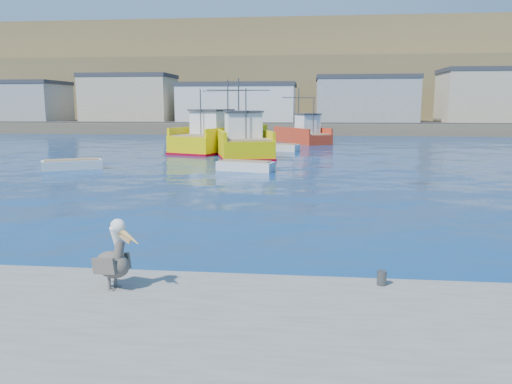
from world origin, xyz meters
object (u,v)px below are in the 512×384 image
boat_orange (303,134)px  pelican (114,259)px  trawler_yellow_a (220,139)px  trawler_yellow_b (241,142)px  skiff_mid (246,167)px  skiff_left (72,165)px  skiff_extra (279,148)px

boat_orange → pelican: size_ratio=5.71×
trawler_yellow_a → trawler_yellow_b: size_ratio=1.05×
trawler_yellow_a → boat_orange: 12.63m
trawler_yellow_a → trawler_yellow_b: trawler_yellow_a is taller
trawler_yellow_a → skiff_mid: trawler_yellow_a is taller
trawler_yellow_b → skiff_mid: 10.70m
trawler_yellow_b → boat_orange: bearing=70.3°
trawler_yellow_b → skiff_left: 14.72m
trawler_yellow_a → skiff_extra: trawler_yellow_a is taller
skiff_left → boat_orange: bearing=59.5°
trawler_yellow_a → pelican: 37.41m
boat_orange → skiff_mid: bearing=-97.7°
skiff_extra → trawler_yellow_b: bearing=-125.1°
trawler_yellow_b → skiff_left: trawler_yellow_b is taller
trawler_yellow_b → pelican: 33.06m
trawler_yellow_b → skiff_extra: trawler_yellow_b is taller
skiff_left → trawler_yellow_b: bearing=48.3°
trawler_yellow_b → skiff_left: (-9.78, -10.98, -0.80)m
skiff_mid → pelican: pelican is taller
pelican → skiff_left: bearing=118.1°
trawler_yellow_a → trawler_yellow_b: (2.53, -4.14, -0.03)m
skiff_extra → pelican: 37.26m
trawler_yellow_b → skiff_left: bearing=-131.7°
boat_orange → skiff_extra: (-2.11, -9.98, -0.76)m
trawler_yellow_b → pelican: bearing=-86.6°
skiff_mid → pelican: (0.21, -22.48, 0.87)m
trawler_yellow_a → skiff_extra: 5.57m
skiff_left → skiff_extra: bearing=50.0°
skiff_mid → skiff_extra: (1.23, 14.75, 0.01)m
trawler_yellow_a → pelican: bearing=-83.1°
trawler_yellow_a → skiff_left: size_ratio=3.28×
boat_orange → skiff_extra: size_ratio=2.11×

